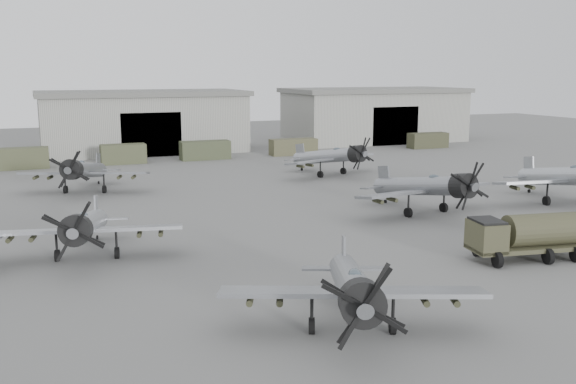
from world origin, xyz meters
name	(u,v)px	position (x,y,z in m)	size (l,w,h in m)	color
ground	(324,275)	(0.00, 0.00, 0.00)	(220.00, 220.00, 0.00)	#535351
hangar_center	(143,121)	(0.00, 61.96, 4.37)	(29.00, 14.80, 8.70)	#9D9D92
hangar_right	(374,114)	(38.00, 61.96, 4.37)	(29.00, 14.80, 8.70)	#9D9D92
support_truck_2	(23,158)	(-16.20, 50.00, 1.27)	(5.81, 2.20, 2.53)	#45492F
support_truck_3	(123,154)	(-4.51, 50.00, 1.23)	(5.53, 2.20, 2.46)	#44482F
support_truck_4	(205,150)	(6.04, 50.00, 1.22)	(6.51, 2.20, 2.45)	#3D442C
support_truck_5	(293,147)	(18.60, 50.00, 1.12)	(6.55, 2.20, 2.24)	#4B4931
support_truck_7	(428,140)	(40.63, 50.00, 1.14)	(6.10, 2.20, 2.28)	#393A26
aircraft_near_1	(353,288)	(-2.39, -8.16, 2.17)	(11.76, 10.63, 4.77)	gray
aircraft_mid_1	(85,226)	(-12.36, 8.06, 2.15)	(11.90, 10.72, 4.73)	#9B9DA3
aircraft_mid_2	(428,187)	(14.41, 11.02, 2.31)	(12.78, 11.50, 5.07)	gray
aircraft_mid_3	(570,177)	(28.16, 9.95, 2.42)	(13.43, 12.08, 5.33)	#9EA2A6
aircraft_far_0	(83,170)	(-10.70, 31.06, 2.22)	(12.09, 10.90, 4.87)	gray
aircraft_far_1	(333,156)	(15.81, 31.57, 2.20)	(12.00, 10.82, 4.83)	gray
fuel_tanker	(527,234)	(12.93, -1.86, 1.64)	(7.69, 3.62, 2.85)	#40402A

